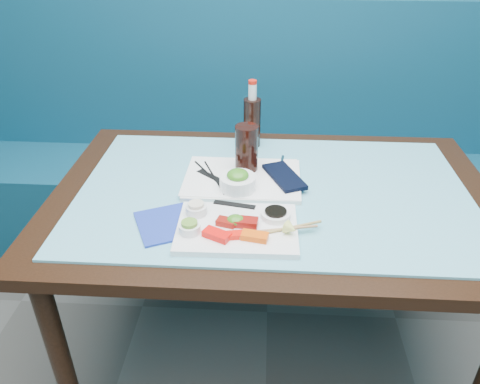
# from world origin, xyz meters

# --- Properties ---
(booth_bench) EXTENTS (3.00, 0.56, 1.17)m
(booth_bench) POSITION_xyz_m (0.00, 2.29, 0.37)
(booth_bench) COLOR navy
(booth_bench) RESTS_ON ground
(dining_table) EXTENTS (1.40, 0.90, 0.75)m
(dining_table) POSITION_xyz_m (0.00, 1.45, 0.67)
(dining_table) COLOR black
(dining_table) RESTS_ON ground
(glass_top) EXTENTS (1.22, 0.76, 0.01)m
(glass_top) POSITION_xyz_m (0.00, 1.45, 0.75)
(glass_top) COLOR #68BBD0
(glass_top) RESTS_ON dining_table
(sashimi_plate) EXTENTS (0.33, 0.24, 0.02)m
(sashimi_plate) POSITION_xyz_m (-0.10, 1.23, 0.77)
(sashimi_plate) COLOR white
(sashimi_plate) RESTS_ON glass_top
(salmon_left) EXTENTS (0.08, 0.07, 0.02)m
(salmon_left) POSITION_xyz_m (-0.15, 1.17, 0.78)
(salmon_left) COLOR #FF0F0A
(salmon_left) RESTS_ON sashimi_plate
(salmon_mid) EXTENTS (0.06, 0.04, 0.01)m
(salmon_mid) POSITION_xyz_m (-0.10, 1.18, 0.78)
(salmon_mid) COLOR #FF170A
(salmon_mid) RESTS_ON sashimi_plate
(salmon_right) EXTENTS (0.08, 0.05, 0.02)m
(salmon_right) POSITION_xyz_m (-0.05, 1.17, 0.78)
(salmon_right) COLOR #FF570A
(salmon_right) RESTS_ON sashimi_plate
(tuna_left) EXTENTS (0.06, 0.04, 0.02)m
(tuna_left) POSITION_xyz_m (-0.13, 1.23, 0.78)
(tuna_left) COLOR maroon
(tuna_left) RESTS_ON sashimi_plate
(tuna_right) EXTENTS (0.07, 0.04, 0.02)m
(tuna_right) POSITION_xyz_m (-0.07, 1.23, 0.78)
(tuna_right) COLOR maroon
(tuna_right) RESTS_ON sashimi_plate
(seaweed_garnish) EXTENTS (0.06, 0.06, 0.03)m
(seaweed_garnish) POSITION_xyz_m (-0.10, 1.24, 0.79)
(seaweed_garnish) COLOR #3C7E1D
(seaweed_garnish) RESTS_ON sashimi_plate
(ramekin_wasabi) EXTENTS (0.07, 0.07, 0.02)m
(ramekin_wasabi) POSITION_xyz_m (-0.22, 1.19, 0.79)
(ramekin_wasabi) COLOR white
(ramekin_wasabi) RESTS_ON sashimi_plate
(wasabi_fill) EXTENTS (0.05, 0.05, 0.01)m
(wasabi_fill) POSITION_xyz_m (-0.22, 1.19, 0.80)
(wasabi_fill) COLOR #629630
(wasabi_fill) RESTS_ON ramekin_wasabi
(ramekin_ginger) EXTENTS (0.07, 0.07, 0.03)m
(ramekin_ginger) POSITION_xyz_m (-0.22, 1.28, 0.79)
(ramekin_ginger) COLOR white
(ramekin_ginger) RESTS_ON sashimi_plate
(ginger_fill) EXTENTS (0.05, 0.05, 0.01)m
(ginger_fill) POSITION_xyz_m (-0.22, 1.28, 0.80)
(ginger_fill) COLOR beige
(ginger_fill) RESTS_ON ramekin_ginger
(soy_dish) EXTENTS (0.09, 0.09, 0.02)m
(soy_dish) POSITION_xyz_m (0.01, 1.28, 0.78)
(soy_dish) COLOR white
(soy_dish) RESTS_ON sashimi_plate
(soy_fill) EXTENTS (0.07, 0.07, 0.01)m
(soy_fill) POSITION_xyz_m (0.01, 1.28, 0.79)
(soy_fill) COLOR black
(soy_fill) RESTS_ON soy_dish
(lemon_wedge) EXTENTS (0.05, 0.05, 0.04)m
(lemon_wedge) POSITION_xyz_m (0.05, 1.20, 0.79)
(lemon_wedge) COLOR #EDF172
(lemon_wedge) RESTS_ON sashimi_plate
(chopstick_sleeve) EXTENTS (0.13, 0.04, 0.00)m
(chopstick_sleeve) POSITION_xyz_m (-0.11, 1.33, 0.78)
(chopstick_sleeve) COLOR black
(chopstick_sleeve) RESTS_ON sashimi_plate
(wooden_chopstick_a) EXTENTS (0.22, 0.05, 0.01)m
(wooden_chopstick_a) POSITION_xyz_m (0.01, 1.21, 0.78)
(wooden_chopstick_a) COLOR #A3734D
(wooden_chopstick_a) RESTS_ON sashimi_plate
(wooden_chopstick_b) EXTENTS (0.22, 0.10, 0.01)m
(wooden_chopstick_b) POSITION_xyz_m (0.02, 1.21, 0.78)
(wooden_chopstick_b) COLOR #A4894D
(wooden_chopstick_b) RESTS_ON sashimi_plate
(serving_tray) EXTENTS (0.37, 0.28, 0.01)m
(serving_tray) POSITION_xyz_m (-0.10, 1.50, 0.76)
(serving_tray) COLOR white
(serving_tray) RESTS_ON glass_top
(paper_placemat) EXTENTS (0.38, 0.27, 0.00)m
(paper_placemat) POSITION_xyz_m (-0.10, 1.50, 0.77)
(paper_placemat) COLOR white
(paper_placemat) RESTS_ON serving_tray
(seaweed_bowl) EXTENTS (0.14, 0.14, 0.05)m
(seaweed_bowl) POSITION_xyz_m (-0.11, 1.43, 0.79)
(seaweed_bowl) COLOR white
(seaweed_bowl) RESTS_ON serving_tray
(seaweed_salad) EXTENTS (0.08, 0.08, 0.03)m
(seaweed_salad) POSITION_xyz_m (-0.11, 1.43, 0.82)
(seaweed_salad) COLOR #3A831E
(seaweed_salad) RESTS_ON seaweed_bowl
(cola_glass) EXTENTS (0.09, 0.09, 0.16)m
(cola_glass) POSITION_xyz_m (-0.09, 1.56, 0.85)
(cola_glass) COLOR black
(cola_glass) RESTS_ON serving_tray
(navy_pouch) EXTENTS (0.15, 0.20, 0.01)m
(navy_pouch) POSITION_xyz_m (0.03, 1.50, 0.78)
(navy_pouch) COLOR black
(navy_pouch) RESTS_ON serving_tray
(fork) EXTENTS (0.02, 0.08, 0.01)m
(fork) POSITION_xyz_m (0.03, 1.61, 0.78)
(fork) COLOR silver
(fork) RESTS_ON serving_tray
(black_chopstick_a) EXTENTS (0.14, 0.21, 0.01)m
(black_chopstick_a) POSITION_xyz_m (-0.20, 1.49, 0.77)
(black_chopstick_a) COLOR black
(black_chopstick_a) RESTS_ON serving_tray
(black_chopstick_b) EXTENTS (0.09, 0.21, 0.01)m
(black_chopstick_b) POSITION_xyz_m (-0.19, 1.49, 0.77)
(black_chopstick_b) COLOR black
(black_chopstick_b) RESTS_ON serving_tray
(tray_sleeve) EXTENTS (0.12, 0.10, 0.00)m
(tray_sleeve) POSITION_xyz_m (-0.20, 1.49, 0.77)
(tray_sleeve) COLOR black
(tray_sleeve) RESTS_ON serving_tray
(cola_bottle_body) EXTENTS (0.08, 0.08, 0.18)m
(cola_bottle_body) POSITION_xyz_m (-0.08, 1.77, 0.85)
(cola_bottle_body) COLOR black
(cola_bottle_body) RESTS_ON glass_top
(cola_bottle_neck) EXTENTS (0.04, 0.04, 0.06)m
(cola_bottle_neck) POSITION_xyz_m (-0.08, 1.77, 0.97)
(cola_bottle_neck) COLOR white
(cola_bottle_neck) RESTS_ON cola_bottle_body
(cola_bottle_cap) EXTENTS (0.04, 0.04, 0.01)m
(cola_bottle_cap) POSITION_xyz_m (-0.08, 1.77, 1.00)
(cola_bottle_cap) COLOR red
(cola_bottle_cap) RESTS_ON cola_bottle_neck
(blue_napkin) EXTENTS (0.23, 0.23, 0.01)m
(blue_napkin) POSITION_xyz_m (-0.29, 1.25, 0.76)
(blue_napkin) COLOR #1C339C
(blue_napkin) RESTS_ON glass_top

